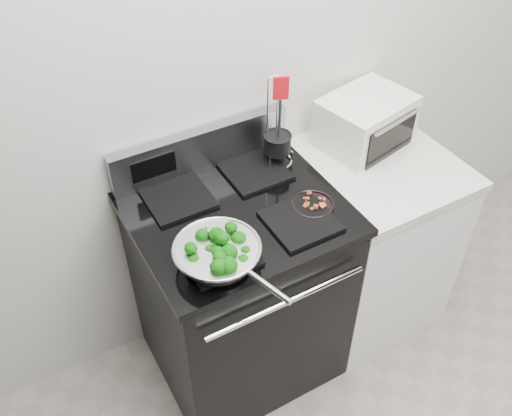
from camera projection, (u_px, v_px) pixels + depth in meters
back_wall at (262, 57)px, 2.20m from camera, size 4.00×0.02×2.70m
gas_range at (240, 289)px, 2.45m from camera, size 0.79×0.69×1.13m
counter at (366, 238)px, 2.72m from camera, size 0.62×0.68×0.92m
skillet at (218, 253)px, 1.91m from camera, size 0.30×0.47×0.07m
broccoli_pile at (217, 249)px, 1.90m from camera, size 0.24×0.24×0.08m
bacon_plate at (313, 203)px, 2.15m from camera, size 0.16×0.16×0.04m
utensil_holder at (277, 148)px, 2.32m from camera, size 0.13×0.13×0.40m
toaster_oven at (366, 121)px, 2.45m from camera, size 0.43×0.36×0.22m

